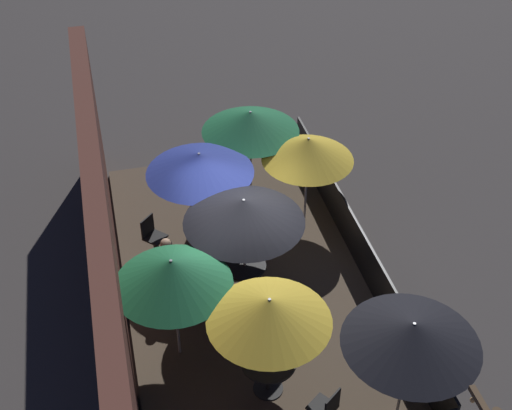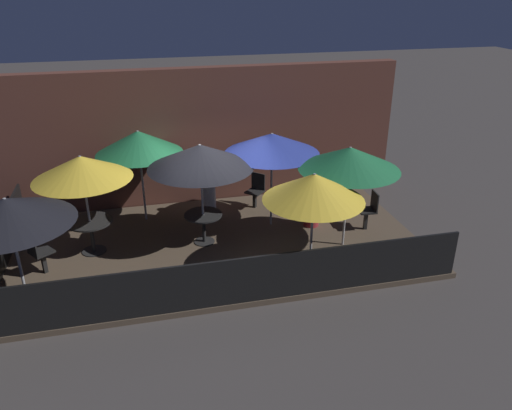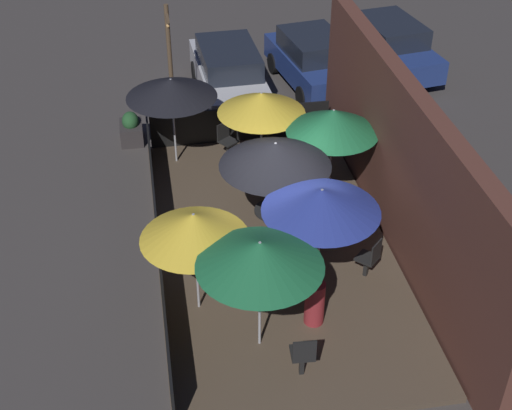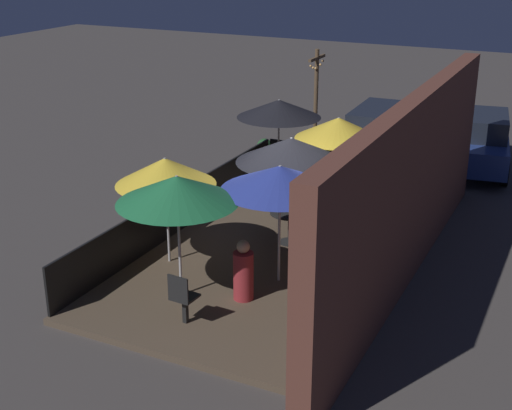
{
  "view_description": "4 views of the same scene",
  "coord_description": "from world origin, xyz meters",
  "px_view_note": "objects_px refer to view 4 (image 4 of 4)",
  "views": [
    {
      "loc": [
        -10.3,
        2.29,
        10.36
      ],
      "look_at": [
        0.98,
        -0.45,
        1.26
      ],
      "focal_mm": 50.0,
      "sensor_mm": 36.0,
      "label": 1
    },
    {
      "loc": [
        -1.48,
        -9.96,
        5.67
      ],
      "look_at": [
        0.86,
        -0.16,
        1.04
      ],
      "focal_mm": 35.0,
      "sensor_mm": 36.0,
      "label": 2
    },
    {
      "loc": [
        11.67,
        -2.33,
        9.59
      ],
      "look_at": [
        0.25,
        -0.4,
        1.39
      ],
      "focal_mm": 50.0,
      "sensor_mm": 36.0,
      "label": 3
    },
    {
      "loc": [
        12.62,
        5.61,
        6.37
      ],
      "look_at": [
        0.83,
        -0.16,
        1.33
      ],
      "focal_mm": 50.0,
      "sensor_mm": 36.0,
      "label": 4
    }
  ],
  "objects_px": {
    "patio_umbrella_5": "(165,171)",
    "dining_table_0": "(336,184)",
    "planter_box": "(264,155)",
    "patio_umbrella_4": "(381,147)",
    "patio_umbrella_2": "(177,189)",
    "patio_umbrella_0": "(338,128)",
    "patron_0": "(350,233)",
    "dining_table_1": "(290,218)",
    "parked_car_1": "(477,141)",
    "patio_chair_1": "(336,266)",
    "patron_1": "(243,273)",
    "patio_umbrella_1": "(291,150)",
    "light_post": "(316,101)",
    "parked_car_0": "(382,134)",
    "patio_chair_0": "(323,171)",
    "patio_chair_2": "(183,297)",
    "patio_umbrella_6": "(280,178)"
  },
  "relations": [
    {
      "from": "dining_table_1",
      "to": "parked_car_1",
      "type": "xyz_separation_m",
      "value": [
        -7.34,
        2.57,
        0.16
      ]
    },
    {
      "from": "patio_umbrella_4",
      "to": "patio_umbrella_0",
      "type": "bearing_deg",
      "value": -130.73
    },
    {
      "from": "patio_chair_0",
      "to": "patron_1",
      "type": "relative_size",
      "value": 0.82
    },
    {
      "from": "patio_umbrella_0",
      "to": "parked_car_0",
      "type": "height_order",
      "value": "patio_umbrella_0"
    },
    {
      "from": "patio_umbrella_6",
      "to": "dining_table_0",
      "type": "xyz_separation_m",
      "value": [
        -4.16,
        -0.38,
        -1.47
      ]
    },
    {
      "from": "patio_chair_1",
      "to": "patio_chair_2",
      "type": "xyz_separation_m",
      "value": [
        2.32,
        -1.89,
        0.04
      ]
    },
    {
      "from": "patio_umbrella_6",
      "to": "planter_box",
      "type": "xyz_separation_m",
      "value": [
        -6.58,
        -3.44,
        -1.83
      ]
    },
    {
      "from": "patio_umbrella_5",
      "to": "patio_umbrella_4",
      "type": "bearing_deg",
      "value": 133.44
    },
    {
      "from": "parked_car_0",
      "to": "patio_umbrella_1",
      "type": "bearing_deg",
      "value": -1.9
    },
    {
      "from": "patio_umbrella_0",
      "to": "patron_0",
      "type": "distance_m",
      "value": 3.36
    },
    {
      "from": "patio_umbrella_2",
      "to": "light_post",
      "type": "relative_size",
      "value": 0.69
    },
    {
      "from": "parked_car_1",
      "to": "patio_umbrella_4",
      "type": "bearing_deg",
      "value": -18.73
    },
    {
      "from": "dining_table_1",
      "to": "dining_table_0",
      "type": "bearing_deg",
      "value": 176.58
    },
    {
      "from": "patio_umbrella_2",
      "to": "planter_box",
      "type": "relative_size",
      "value": 2.74
    },
    {
      "from": "dining_table_0",
      "to": "planter_box",
      "type": "distance_m",
      "value": 3.92
    },
    {
      "from": "patio_umbrella_4",
      "to": "patio_chair_0",
      "type": "height_order",
      "value": "patio_umbrella_4"
    },
    {
      "from": "patio_umbrella_5",
      "to": "patio_umbrella_1",
      "type": "bearing_deg",
      "value": 136.38
    },
    {
      "from": "patio_umbrella_1",
      "to": "patron_1",
      "type": "height_order",
      "value": "patio_umbrella_1"
    },
    {
      "from": "patio_umbrella_2",
      "to": "patio_umbrella_1",
      "type": "bearing_deg",
      "value": 164.51
    },
    {
      "from": "patio_umbrella_5",
      "to": "patio_umbrella_6",
      "type": "distance_m",
      "value": 2.36
    },
    {
      "from": "patio_umbrella_5",
      "to": "patio_chair_1",
      "type": "distance_m",
      "value": 3.75
    },
    {
      "from": "light_post",
      "to": "parked_car_0",
      "type": "xyz_separation_m",
      "value": [
        -1.08,
        1.7,
        -1.04
      ]
    },
    {
      "from": "patio_umbrella_0",
      "to": "patio_umbrella_2",
      "type": "distance_m",
      "value": 5.57
    },
    {
      "from": "patron_0",
      "to": "patio_umbrella_5",
      "type": "bearing_deg",
      "value": 167.41
    },
    {
      "from": "patio_chair_1",
      "to": "patio_umbrella_4",
      "type": "bearing_deg",
      "value": -43.23
    },
    {
      "from": "patio_umbrella_4",
      "to": "parked_car_0",
      "type": "height_order",
      "value": "patio_umbrella_4"
    },
    {
      "from": "patio_umbrella_5",
      "to": "dining_table_0",
      "type": "relative_size",
      "value": 2.27
    },
    {
      "from": "dining_table_0",
      "to": "light_post",
      "type": "bearing_deg",
      "value": -150.58
    },
    {
      "from": "patio_umbrella_4",
      "to": "patio_chair_1",
      "type": "xyz_separation_m",
      "value": [
        2.86,
        0.11,
        -1.53
      ]
    },
    {
      "from": "planter_box",
      "to": "patio_chair_2",
      "type": "bearing_deg",
      "value": 16.83
    },
    {
      "from": "patron_1",
      "to": "patio_umbrella_0",
      "type": "bearing_deg",
      "value": -44.58
    },
    {
      "from": "patio_umbrella_5",
      "to": "dining_table_0",
      "type": "height_order",
      "value": "patio_umbrella_5"
    },
    {
      "from": "patron_1",
      "to": "patron_0",
      "type": "bearing_deg",
      "value": -73.31
    },
    {
      "from": "patio_umbrella_2",
      "to": "patio_umbrella_4",
      "type": "relative_size",
      "value": 1.01
    },
    {
      "from": "patio_chair_0",
      "to": "patio_chair_2",
      "type": "relative_size",
      "value": 0.99
    },
    {
      "from": "patron_1",
      "to": "parked_car_1",
      "type": "height_order",
      "value": "parked_car_1"
    },
    {
      "from": "planter_box",
      "to": "patio_umbrella_5",
      "type": "bearing_deg",
      "value": 9.16
    },
    {
      "from": "patio_umbrella_4",
      "to": "patio_umbrella_6",
      "type": "xyz_separation_m",
      "value": [
        2.97,
        -1.0,
        0.06
      ]
    },
    {
      "from": "patio_chair_0",
      "to": "planter_box",
      "type": "height_order",
      "value": "patio_chair_0"
    },
    {
      "from": "patio_umbrella_5",
      "to": "dining_table_0",
      "type": "bearing_deg",
      "value": 155.65
    },
    {
      "from": "patio_umbrella_1",
      "to": "planter_box",
      "type": "height_order",
      "value": "patio_umbrella_1"
    },
    {
      "from": "patio_umbrella_6",
      "to": "patio_chair_1",
      "type": "xyz_separation_m",
      "value": [
        -0.11,
        1.1,
        -1.58
      ]
    },
    {
      "from": "patio_chair_1",
      "to": "patron_0",
      "type": "bearing_deg",
      "value": -37.53
    },
    {
      "from": "patio_umbrella_5",
      "to": "patron_0",
      "type": "relative_size",
      "value": 1.59
    },
    {
      "from": "planter_box",
      "to": "patio_umbrella_2",
      "type": "bearing_deg",
      "value": 14.69
    },
    {
      "from": "patron_1",
      "to": "parked_car_1",
      "type": "distance_m",
      "value": 10.27
    },
    {
      "from": "patio_umbrella_2",
      "to": "dining_table_1",
      "type": "relative_size",
      "value": 2.72
    },
    {
      "from": "patio_umbrella_4",
      "to": "patio_umbrella_5",
      "type": "bearing_deg",
      "value": -46.56
    },
    {
      "from": "patio_umbrella_2",
      "to": "patron_0",
      "type": "xyz_separation_m",
      "value": [
        -2.69,
        2.3,
        -1.43
      ]
    },
    {
      "from": "patio_umbrella_6",
      "to": "patio_chair_2",
      "type": "height_order",
      "value": "patio_umbrella_6"
    }
  ]
}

